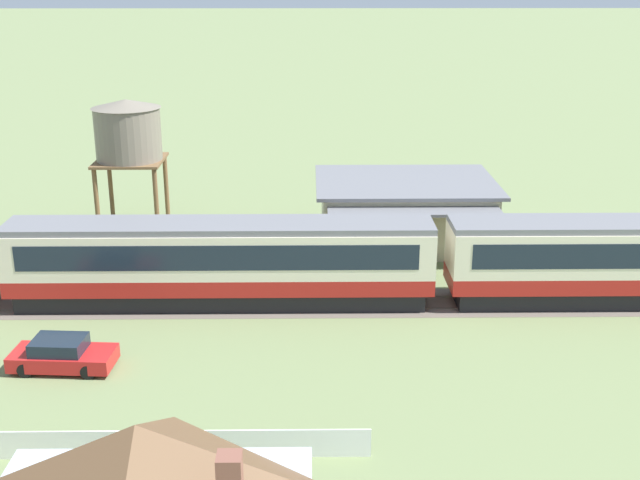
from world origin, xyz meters
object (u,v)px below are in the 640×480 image
at_px(station_building, 405,211).
at_px(water_tower, 128,132).
at_px(parked_car_red, 62,355).
at_px(passenger_train, 446,258).

height_order(station_building, water_tower, water_tower).
bearing_deg(station_building, parked_car_red, -134.75).
xyz_separation_m(passenger_train, parked_car_red, (-16.75, -6.63, -1.70)).
distance_m(water_tower, parked_car_red, 19.30).
xyz_separation_m(station_building, parked_car_red, (-15.81, -15.95, -1.29)).
relative_size(water_tower, parked_car_red, 1.91).
bearing_deg(passenger_train, water_tower, 146.07).
relative_size(passenger_train, station_building, 8.00).
xyz_separation_m(passenger_train, water_tower, (-17.59, 11.83, 3.88)).
bearing_deg(passenger_train, parked_car_red, -158.41).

